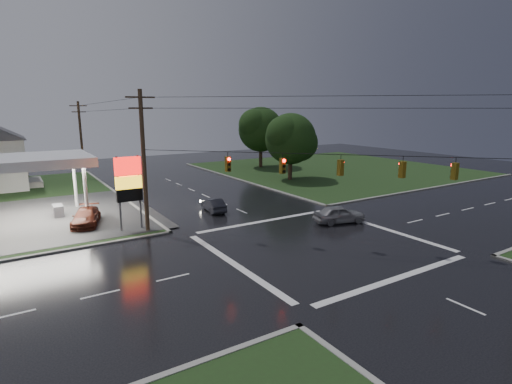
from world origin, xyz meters
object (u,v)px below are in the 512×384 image
car_pump (86,217)px  pylon_sign (129,181)px  tree_ne_far (262,130)px  car_crossing (339,214)px  utility_pole_nw (144,160)px  tree_ne_near (291,139)px  utility_pole_n (81,139)px  car_north (213,205)px

car_pump → pylon_sign: bearing=-33.6°
tree_ne_far → car_crossing: size_ratio=2.23×
utility_pole_nw → tree_ne_far: size_ratio=1.12×
tree_ne_near → car_crossing: (-9.03, -18.79, -4.81)m
tree_ne_far → utility_pole_n: bearing=171.5°
tree_ne_near → car_north: 19.67m
pylon_sign → tree_ne_near: 27.23m
utility_pole_nw → tree_ne_near: bearing=27.9°
tree_ne_near → tree_ne_far: size_ratio=0.92×
tree_ne_near → car_north: (-16.43, -9.62, -4.93)m
utility_pole_nw → utility_pole_n: (0.00, 28.50, -0.25)m
car_north → car_crossing: (7.40, -9.17, 0.12)m
tree_ne_far → car_north: (-19.44, -21.62, -5.55)m
utility_pole_nw → pylon_sign: bearing=135.0°
tree_ne_near → utility_pole_nw: bearing=-152.1°
utility_pole_n → car_north: 27.06m
car_north → car_pump: 11.14m
tree_ne_near → car_pump: bearing=-163.8°
tree_ne_near → tree_ne_far: (3.01, 12.00, 0.62)m
pylon_sign → utility_pole_n: (1.00, 27.50, 1.46)m
pylon_sign → car_north: 9.07m
tree_ne_far → car_crossing: tree_ne_far is taller
tree_ne_far → car_pump: (-30.46, -19.99, -5.48)m
utility_pole_nw → utility_pole_n: size_ratio=1.05×
utility_pole_n → tree_ne_far: (26.65, -4.01, 0.71)m
utility_pole_nw → car_crossing: size_ratio=2.50×
car_pump → utility_pole_n: bearing=98.6°
tree_ne_near → car_pump: 29.00m
utility_pole_nw → car_pump: bearing=130.3°
car_north → utility_pole_nw: bearing=28.6°
pylon_sign → utility_pole_n: size_ratio=0.57×
tree_ne_far → car_north: bearing=-132.0°
pylon_sign → tree_ne_far: bearing=40.4°
utility_pole_n → car_north: size_ratio=2.73×
car_pump → car_crossing: bearing=-12.7°
utility_pole_n → tree_ne_far: utility_pole_n is taller
car_crossing → pylon_sign: bearing=80.6°
car_crossing → tree_ne_far: bearing=-5.7°
utility_pole_nw → utility_pole_n: 28.50m
tree_ne_near → car_crossing: size_ratio=2.04×
tree_ne_near → tree_ne_far: tree_ne_far is taller
utility_pole_n → utility_pole_nw: bearing=-90.0°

